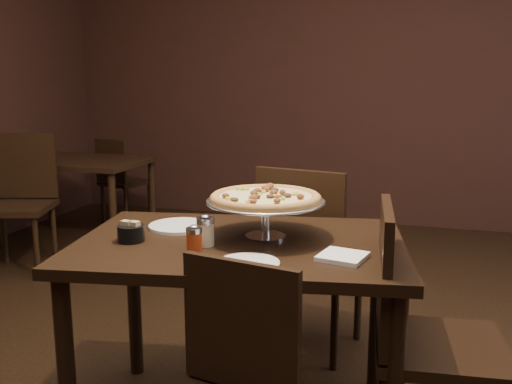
# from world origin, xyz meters

# --- Properties ---
(room) EXTENTS (6.04, 7.04, 2.84)m
(room) POSITION_xyz_m (0.06, 0.03, 1.40)
(room) COLOR black
(room) RESTS_ON ground
(dining_table) EXTENTS (1.37, 1.03, 0.78)m
(dining_table) POSITION_xyz_m (-0.05, -0.03, 0.68)
(dining_table) COLOR black
(dining_table) RESTS_ON ground
(background_table) EXTENTS (1.17, 0.78, 0.73)m
(background_table) POSITION_xyz_m (-2.20, 2.08, 0.63)
(background_table) COLOR black
(background_table) RESTS_ON ground
(pizza_stand) EXTENTS (0.47, 0.47, 0.19)m
(pizza_stand) POSITION_xyz_m (0.03, 0.05, 0.94)
(pizza_stand) COLOR silver
(pizza_stand) RESTS_ON dining_table
(parmesan_shaker) EXTENTS (0.07, 0.07, 0.12)m
(parmesan_shaker) POSITION_xyz_m (-0.16, -0.13, 0.84)
(parmesan_shaker) COLOR beige
(parmesan_shaker) RESTS_ON dining_table
(pepper_flake_shaker) EXTENTS (0.06, 0.06, 0.10)m
(pepper_flake_shaker) POSITION_xyz_m (-0.16, -0.22, 0.83)
(pepper_flake_shaker) COLOR #99240D
(pepper_flake_shaker) RESTS_ON dining_table
(packet_caddy) EXTENTS (0.10, 0.10, 0.08)m
(packet_caddy) POSITION_xyz_m (-0.45, -0.16, 0.82)
(packet_caddy) COLOR black
(packet_caddy) RESTS_ON dining_table
(napkin_stack) EXTENTS (0.18, 0.18, 0.02)m
(napkin_stack) POSITION_xyz_m (0.36, -0.14, 0.79)
(napkin_stack) COLOR white
(napkin_stack) RESTS_ON dining_table
(plate_left) EXTENTS (0.26, 0.26, 0.01)m
(plate_left) POSITION_xyz_m (-0.36, 0.09, 0.79)
(plate_left) COLOR white
(plate_left) RESTS_ON dining_table
(plate_near) EXTENTS (0.21, 0.21, 0.01)m
(plate_near) POSITION_xyz_m (0.06, -0.30, 0.79)
(plate_near) COLOR white
(plate_near) RESTS_ON dining_table
(serving_spatula) EXTENTS (0.17, 0.17, 0.02)m
(serving_spatula) POSITION_xyz_m (0.11, -0.10, 0.93)
(serving_spatula) COLOR silver
(serving_spatula) RESTS_ON pizza_stand
(chair_far) EXTENTS (0.53, 0.53, 0.98)m
(chair_far) POSITION_xyz_m (0.08, 0.67, 0.53)
(chair_far) COLOR black
(chair_far) RESTS_ON ground
(chair_side) EXTENTS (0.49, 0.49, 0.96)m
(chair_side) POSITION_xyz_m (0.62, -0.07, 0.53)
(chair_side) COLOR black
(chair_side) RESTS_ON ground
(bg_chair_far) EXTENTS (0.48, 0.48, 0.84)m
(bg_chair_far) POSITION_xyz_m (-2.20, 2.78, 0.46)
(bg_chair_far) COLOR black
(bg_chair_far) RESTS_ON ground
(bg_chair_near) EXTENTS (0.58, 0.58, 0.99)m
(bg_chair_near) POSITION_xyz_m (-2.23, 1.40, 0.54)
(bg_chair_near) COLOR black
(bg_chair_near) RESTS_ON ground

